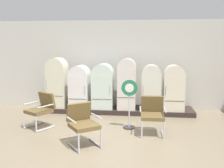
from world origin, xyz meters
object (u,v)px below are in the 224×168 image
Objects in this scene: refrigerator_0 at (57,81)px; refrigerator_4 at (151,86)px; armchair_center at (83,122)px; refrigerator_5 at (174,87)px; refrigerator_3 at (127,82)px; sign_stand at (129,106)px; refrigerator_1 at (80,85)px; armchair_right at (152,113)px; refrigerator_2 at (103,85)px; armchair_left at (41,108)px.

refrigerator_4 is at bearing -0.34° from refrigerator_0.
armchair_center is at bearing -61.93° from refrigerator_0.
refrigerator_0 is 3.81m from refrigerator_5.
refrigerator_3 is 1.24× the size of sign_stand.
refrigerator_1 is 0.97× the size of refrigerator_4.
refrigerator_3 is at bearing 73.91° from armchair_center.
refrigerator_2 is at bearing 129.45° from armchair_right.
refrigerator_3 reaches higher than refrigerator_5.
sign_stand is at bearing -58.53° from refrigerator_2.
refrigerator_5 reaches higher than refrigerator_1.
refrigerator_3 is at bearing 95.76° from sign_stand.
refrigerator_1 is at bearing 178.82° from refrigerator_4.
armchair_left is at bearing 176.91° from armchair_right.
sign_stand is at bearing -42.21° from refrigerator_1.
refrigerator_4 is 1.10× the size of sign_stand.
refrigerator_5 is (0.71, 0.00, -0.01)m from refrigerator_4.
refrigerator_3 is 0.79m from refrigerator_4.
sign_stand is at bearing -31.72° from refrigerator_0.
armchair_right is at bearing -29.00° from sign_stand.
refrigerator_5 is at bearing 68.31° from armchair_right.
armchair_left is 1.00× the size of armchair_center.
armchair_center is at bearing -38.55° from armchair_left.
refrigerator_1 is 1.88m from armchair_left.
refrigerator_1 reaches higher than sign_stand.
refrigerator_0 is 1.25× the size of sign_stand.
refrigerator_3 is at bearing 178.41° from refrigerator_5.
refrigerator_1 is (0.76, 0.03, -0.14)m from refrigerator_0.
armchair_right is 1.84m from armchair_center.
refrigerator_4 is 1.66m from sign_stand.
armchair_right is at bearing -90.79° from refrigerator_4.
armchair_center is (-1.57, -0.95, 0.00)m from armchair_right.
armchair_left is at bearing -110.65° from refrigerator_1.
refrigerator_4 is 1.88m from armchair_right.
refrigerator_1 is at bearing 2.26° from refrigerator_0.
refrigerator_1 is 0.97× the size of refrigerator_5.
refrigerator_3 reaches higher than refrigerator_4.
refrigerator_2 is 1.56× the size of armchair_center.
armchair_right and armchair_center have the same top height.
armchair_right is at bearing -50.55° from refrigerator_2.
refrigerator_3 is 1.74× the size of armchair_left.
refrigerator_3 is (2.32, 0.03, -0.00)m from refrigerator_0.
refrigerator_0 is 1.14× the size of refrigerator_4.
refrigerator_5 is (1.49, -0.04, -0.11)m from refrigerator_3.
armchair_center is at bearing -75.33° from refrigerator_1.
refrigerator_0 is at bearing -179.33° from refrigerator_3.
refrigerator_5 is at bearing 48.76° from sign_stand.
refrigerator_3 is at bearing -0.10° from refrigerator_1.
refrigerator_2 is 1.11× the size of sign_stand.
refrigerator_1 is at bearing 179.17° from refrigerator_5.
sign_stand reaches higher than armchair_center.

